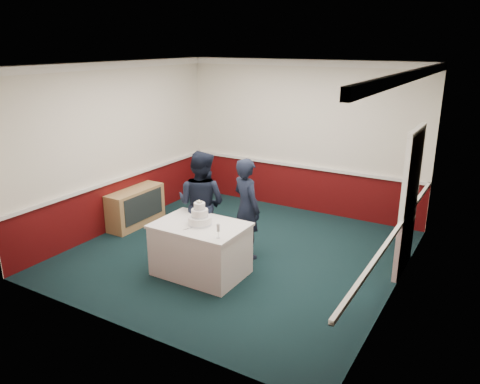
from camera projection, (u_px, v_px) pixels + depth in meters
The scene contains 9 objects.
ground at pixel (237, 253), 7.69m from camera, with size 5.00×5.00×0.00m, color black.
room_shell at pixel (260, 129), 7.54m from camera, with size 5.00×5.00×3.00m.
sideboard at pixel (136, 207), 8.77m from camera, with size 0.41×1.20×0.70m.
cake_table at pixel (201, 249), 6.89m from camera, with size 1.32×0.92×0.79m.
wedding_cake at pixel (200, 217), 6.74m from camera, with size 0.35×0.35×0.36m.
cake_knife at pixel (190, 228), 6.62m from camera, with size 0.01×0.22×0.01m, color silver.
champagne_flute at pixel (218, 228), 6.26m from camera, with size 0.05×0.05×0.21m.
person_man at pixel (201, 204), 7.41m from camera, with size 0.84×0.65×1.72m, color black.
person_woman at pixel (247, 208), 7.35m from camera, with size 0.59×0.39×1.62m, color black.
Camera 1 is at (3.60, -6.01, 3.32)m, focal length 35.00 mm.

